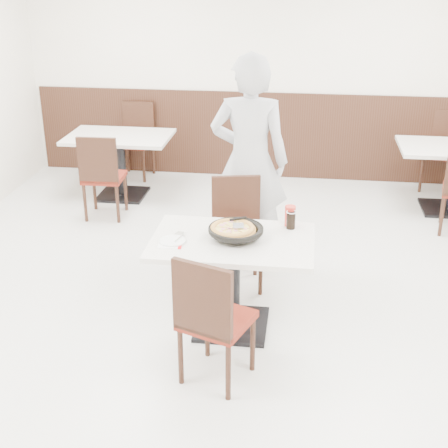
# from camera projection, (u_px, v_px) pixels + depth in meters

# --- Properties ---
(floor) EXTENTS (7.00, 7.00, 0.00)m
(floor) POSITION_uv_depth(u_px,v_px,m) (228.00, 314.00, 5.07)
(floor) COLOR silver
(floor) RESTS_ON ground
(wall_back) EXTENTS (6.00, 0.04, 2.80)m
(wall_back) POSITION_uv_depth(u_px,v_px,m) (265.00, 68.00, 7.69)
(wall_back) COLOR white
(wall_back) RESTS_ON floor
(wainscot_back) EXTENTS (5.90, 0.03, 1.10)m
(wainscot_back) POSITION_uv_depth(u_px,v_px,m) (263.00, 135.00, 8.01)
(wainscot_back) COLOR black
(wainscot_back) RESTS_ON floor
(main_table) EXTENTS (1.23, 0.85, 0.75)m
(main_table) POSITION_uv_depth(u_px,v_px,m) (232.00, 284.00, 4.75)
(main_table) COLOR silver
(main_table) RESTS_ON floor
(chair_near) EXTENTS (0.54, 0.54, 0.95)m
(chair_near) POSITION_uv_depth(u_px,v_px,m) (217.00, 317.00, 4.13)
(chair_near) COLOR black
(chair_near) RESTS_ON floor
(chair_far) EXTENTS (0.50, 0.50, 0.95)m
(chair_far) POSITION_uv_depth(u_px,v_px,m) (238.00, 236.00, 5.32)
(chair_far) COLOR black
(chair_far) RESTS_ON floor
(trivet) EXTENTS (0.13, 0.13, 0.04)m
(trivet) POSITION_uv_depth(u_px,v_px,m) (241.00, 237.00, 4.59)
(trivet) COLOR black
(trivet) RESTS_ON main_table
(pizza_pan) EXTENTS (0.38, 0.38, 0.01)m
(pizza_pan) POSITION_uv_depth(u_px,v_px,m) (236.00, 233.00, 4.60)
(pizza_pan) COLOR black
(pizza_pan) RESTS_ON trivet
(pizza) EXTENTS (0.36, 0.36, 0.02)m
(pizza) POSITION_uv_depth(u_px,v_px,m) (232.00, 230.00, 4.60)
(pizza) COLOR gold
(pizza) RESTS_ON pizza_pan
(pizza_server) EXTENTS (0.09, 0.11, 0.00)m
(pizza_server) POSITION_uv_depth(u_px,v_px,m) (238.00, 226.00, 4.60)
(pizza_server) COLOR white
(pizza_server) RESTS_ON pizza
(napkin) EXTENTS (0.19, 0.19, 0.00)m
(napkin) POSITION_uv_depth(u_px,v_px,m) (170.00, 243.00, 4.53)
(napkin) COLOR white
(napkin) RESTS_ON main_table
(side_plate) EXTENTS (0.20, 0.20, 0.01)m
(side_plate) POSITION_uv_depth(u_px,v_px,m) (172.00, 241.00, 4.55)
(side_plate) COLOR white
(side_plate) RESTS_ON napkin
(fork) EXTENTS (0.05, 0.15, 0.00)m
(fork) POSITION_uv_depth(u_px,v_px,m) (180.00, 238.00, 4.58)
(fork) COLOR white
(fork) RESTS_ON side_plate
(cola_glass) EXTENTS (0.07, 0.07, 0.13)m
(cola_glass) POSITION_uv_depth(u_px,v_px,m) (291.00, 220.00, 4.76)
(cola_glass) COLOR black
(cola_glass) RESTS_ON main_table
(red_cup) EXTENTS (0.09, 0.09, 0.16)m
(red_cup) POSITION_uv_depth(u_px,v_px,m) (290.00, 216.00, 4.81)
(red_cup) COLOR red
(red_cup) RESTS_ON main_table
(diner_person) EXTENTS (0.72, 0.48, 1.94)m
(diner_person) POSITION_uv_depth(u_px,v_px,m) (249.00, 162.00, 5.61)
(diner_person) COLOR #AFB0B4
(diner_person) RESTS_ON floor
(bg_table_left) EXTENTS (1.22, 0.83, 0.75)m
(bg_table_left) POSITION_uv_depth(u_px,v_px,m) (121.00, 166.00, 7.41)
(bg_table_left) COLOR silver
(bg_table_left) RESTS_ON floor
(bg_chair_left_near) EXTENTS (0.44, 0.44, 0.95)m
(bg_chair_left_near) POSITION_uv_depth(u_px,v_px,m) (104.00, 175.00, 6.79)
(bg_chair_left_near) COLOR black
(bg_chair_left_near) RESTS_ON floor
(bg_chair_left_far) EXTENTS (0.46, 0.46, 0.95)m
(bg_chair_left_far) POSITION_uv_depth(u_px,v_px,m) (134.00, 142.00, 8.01)
(bg_chair_left_far) COLOR black
(bg_chair_left_far) RESTS_ON floor
(bg_chair_right_far) EXTENTS (0.49, 0.49, 0.95)m
(bg_chair_right_far) POSITION_uv_depth(u_px,v_px,m) (440.00, 152.00, 7.59)
(bg_chair_right_far) COLOR black
(bg_chair_right_far) RESTS_ON floor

